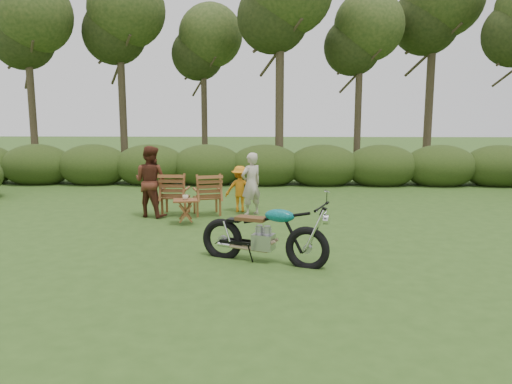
{
  "coord_description": "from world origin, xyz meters",
  "views": [
    {
      "loc": [
        0.16,
        -8.16,
        2.56
      ],
      "look_at": [
        -0.12,
        1.89,
        0.9
      ],
      "focal_mm": 35.0,
      "sensor_mm": 36.0,
      "label": 1
    }
  ],
  "objects_px": {
    "lawn_chair_left": "(176,214)",
    "child": "(240,211)",
    "motorcycle": "(263,262)",
    "lawn_chair_right": "(207,215)",
    "adult_a": "(251,215)",
    "cup": "(185,197)",
    "adult_b": "(152,216)",
    "side_table": "(186,212)"
  },
  "relations": [
    {
      "from": "child",
      "to": "cup",
      "type": "bearing_deg",
      "value": 52.45
    },
    {
      "from": "lawn_chair_right",
      "to": "adult_b",
      "type": "height_order",
      "value": "adult_b"
    },
    {
      "from": "lawn_chair_right",
      "to": "lawn_chair_left",
      "type": "bearing_deg",
      "value": -18.57
    },
    {
      "from": "child",
      "to": "side_table",
      "type": "bearing_deg",
      "value": 52.96
    },
    {
      "from": "lawn_chair_right",
      "to": "adult_a",
      "type": "xyz_separation_m",
      "value": [
        1.09,
        -0.0,
        0.0
      ]
    },
    {
      "from": "adult_b",
      "to": "child",
      "type": "height_order",
      "value": "adult_b"
    },
    {
      "from": "motorcycle",
      "to": "cup",
      "type": "relative_size",
      "value": 16.7
    },
    {
      "from": "lawn_chair_left",
      "to": "side_table",
      "type": "bearing_deg",
      "value": 113.24
    },
    {
      "from": "cup",
      "to": "child",
      "type": "distance_m",
      "value": 1.94
    },
    {
      "from": "lawn_chair_right",
      "to": "lawn_chair_left",
      "type": "xyz_separation_m",
      "value": [
        -0.78,
        0.02,
        0.0
      ]
    },
    {
      "from": "cup",
      "to": "adult_a",
      "type": "distance_m",
      "value": 1.88
    },
    {
      "from": "lawn_chair_right",
      "to": "adult_b",
      "type": "distance_m",
      "value": 1.35
    },
    {
      "from": "side_table",
      "to": "cup",
      "type": "relative_size",
      "value": 4.35
    },
    {
      "from": "lawn_chair_right",
      "to": "lawn_chair_left",
      "type": "relative_size",
      "value": 0.98
    },
    {
      "from": "side_table",
      "to": "adult_a",
      "type": "height_order",
      "value": "adult_a"
    },
    {
      "from": "cup",
      "to": "lawn_chair_left",
      "type": "bearing_deg",
      "value": 112.03
    },
    {
      "from": "motorcycle",
      "to": "lawn_chair_right",
      "type": "height_order",
      "value": "motorcycle"
    },
    {
      "from": "motorcycle",
      "to": "lawn_chair_right",
      "type": "xyz_separation_m",
      "value": [
        -1.44,
        3.83,
        0.0
      ]
    },
    {
      "from": "child",
      "to": "lawn_chair_left",
      "type": "bearing_deg",
      "value": 14.83
    },
    {
      "from": "lawn_chair_right",
      "to": "child",
      "type": "bearing_deg",
      "value": -170.15
    },
    {
      "from": "lawn_chair_right",
      "to": "adult_b",
      "type": "bearing_deg",
      "value": -6.82
    },
    {
      "from": "lawn_chair_left",
      "to": "adult_b",
      "type": "relative_size",
      "value": 0.61
    },
    {
      "from": "lawn_chair_right",
      "to": "child",
      "type": "distance_m",
      "value": 0.89
    },
    {
      "from": "adult_b",
      "to": "adult_a",
      "type": "bearing_deg",
      "value": -153.18
    },
    {
      "from": "lawn_chair_left",
      "to": "adult_a",
      "type": "relative_size",
      "value": 0.68
    },
    {
      "from": "adult_b",
      "to": "child",
      "type": "xyz_separation_m",
      "value": [
        2.12,
        0.65,
        0.0
      ]
    },
    {
      "from": "lawn_chair_left",
      "to": "child",
      "type": "bearing_deg",
      "value": -164.51
    },
    {
      "from": "lawn_chair_left",
      "to": "child",
      "type": "relative_size",
      "value": 0.89
    },
    {
      "from": "lawn_chair_left",
      "to": "cup",
      "type": "bearing_deg",
      "value": 113.75
    },
    {
      "from": "motorcycle",
      "to": "cup",
      "type": "xyz_separation_m",
      "value": [
        -1.79,
        2.8,
        0.62
      ]
    },
    {
      "from": "adult_a",
      "to": "cup",
      "type": "bearing_deg",
      "value": -2.75
    },
    {
      "from": "lawn_chair_left",
      "to": "side_table",
      "type": "height_order",
      "value": "side_table"
    },
    {
      "from": "side_table",
      "to": "adult_b",
      "type": "height_order",
      "value": "adult_b"
    },
    {
      "from": "motorcycle",
      "to": "child",
      "type": "bearing_deg",
      "value": 119.47
    },
    {
      "from": "motorcycle",
      "to": "lawn_chair_left",
      "type": "distance_m",
      "value": 4.44
    },
    {
      "from": "child",
      "to": "adult_a",
      "type": "bearing_deg",
      "value": 127.29
    },
    {
      "from": "motorcycle",
      "to": "adult_a",
      "type": "height_order",
      "value": "adult_a"
    },
    {
      "from": "side_table",
      "to": "child",
      "type": "bearing_deg",
      "value": 51.89
    },
    {
      "from": "cup",
      "to": "adult_b",
      "type": "relative_size",
      "value": 0.08
    },
    {
      "from": "cup",
      "to": "adult_a",
      "type": "height_order",
      "value": "adult_a"
    },
    {
      "from": "side_table",
      "to": "cup",
      "type": "distance_m",
      "value": 0.33
    },
    {
      "from": "lawn_chair_right",
      "to": "side_table",
      "type": "relative_size",
      "value": 1.82
    }
  ]
}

